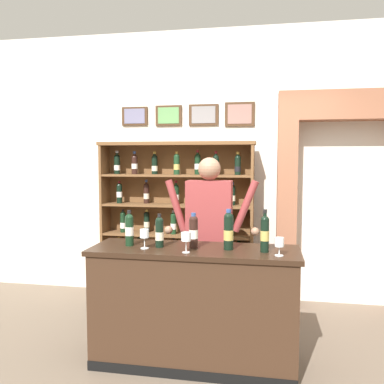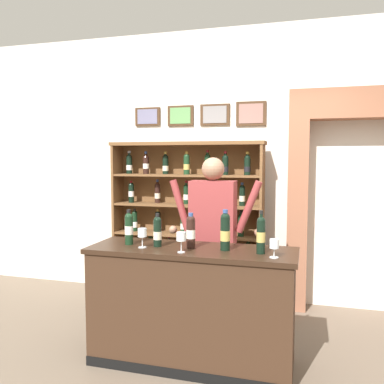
% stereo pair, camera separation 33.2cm
% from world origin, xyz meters
% --- Properties ---
extents(ground_plane, '(14.00, 14.00, 0.02)m').
position_xyz_m(ground_plane, '(0.00, 0.00, -0.01)').
color(ground_plane, '#6B5B4C').
extents(back_wall, '(12.00, 0.19, 3.26)m').
position_xyz_m(back_wall, '(-0.00, 1.79, 1.63)').
color(back_wall, silver).
rests_on(back_wall, ground).
extents(wine_shelf, '(1.85, 0.32, 1.90)m').
position_xyz_m(wine_shelf, '(-0.58, 1.47, 1.01)').
color(wine_shelf, brown).
rests_on(wine_shelf, ground).
extents(archway_doorway, '(1.57, 0.45, 2.45)m').
position_xyz_m(archway_doorway, '(1.37, 1.65, 1.38)').
color(archway_doorway, '#935B42').
rests_on(archway_doorway, ground).
extents(tasting_counter, '(1.71, 0.58, 0.98)m').
position_xyz_m(tasting_counter, '(-0.11, -0.00, 0.49)').
color(tasting_counter, '#382316').
rests_on(tasting_counter, ground).
extents(shopkeeper, '(0.92, 0.22, 1.72)m').
position_xyz_m(shopkeeper, '(-0.07, 0.63, 1.07)').
color(shopkeeper, '#2D3347').
rests_on(shopkeeper, ground).
extents(tasting_bottle_chianti, '(0.07, 0.07, 0.30)m').
position_xyz_m(tasting_bottle_chianti, '(-0.66, -0.01, 1.12)').
color(tasting_bottle_chianti, black).
rests_on(tasting_bottle_chianti, tasting_counter).
extents(tasting_bottle_vin_santo, '(0.07, 0.07, 0.28)m').
position_xyz_m(tasting_bottle_vin_santo, '(-0.40, -0.02, 1.11)').
color(tasting_bottle_vin_santo, black).
rests_on(tasting_bottle_vin_santo, tasting_counter).
extents(tasting_bottle_grappa, '(0.07, 0.07, 0.29)m').
position_xyz_m(tasting_bottle_grappa, '(-0.12, 0.01, 1.12)').
color(tasting_bottle_grappa, black).
rests_on(tasting_bottle_grappa, tasting_counter).
extents(tasting_bottle_prosecco, '(0.08, 0.08, 0.33)m').
position_xyz_m(tasting_bottle_prosecco, '(0.17, -0.00, 1.14)').
color(tasting_bottle_prosecco, black).
rests_on(tasting_bottle_prosecco, tasting_counter).
extents(tasting_bottle_riserva, '(0.07, 0.07, 0.34)m').
position_xyz_m(tasting_bottle_riserva, '(0.46, -0.04, 1.13)').
color(tasting_bottle_riserva, black).
rests_on(tasting_bottle_riserva, tasting_counter).
extents(wine_glass_right, '(0.07, 0.07, 0.16)m').
position_xyz_m(wine_glass_right, '(-0.50, -0.09, 1.09)').
color(wine_glass_right, silver).
rests_on(wine_glass_right, tasting_counter).
extents(wine_glass_spare, '(0.08, 0.08, 0.16)m').
position_xyz_m(wine_glass_spare, '(-0.14, -0.17, 1.10)').
color(wine_glass_spare, silver).
rests_on(wine_glass_spare, tasting_counter).
extents(wine_glass_center, '(0.07, 0.07, 0.14)m').
position_xyz_m(wine_glass_center, '(0.57, -0.14, 1.08)').
color(wine_glass_center, silver).
rests_on(wine_glass_center, tasting_counter).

